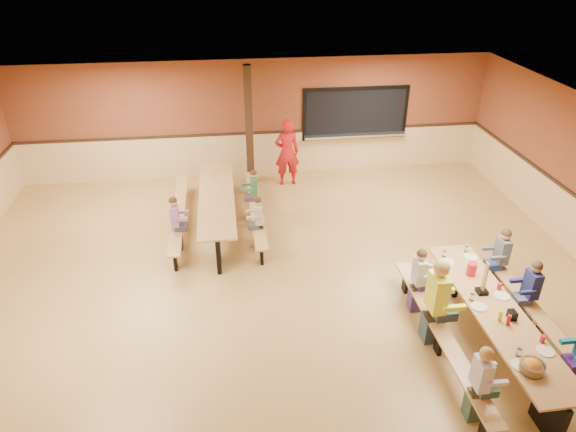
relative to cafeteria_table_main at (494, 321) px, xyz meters
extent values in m
plane|color=#A37A3D|center=(-3.07, 2.08, -0.53)|extent=(12.00, 12.00, 0.00)
cube|color=brown|center=(-3.07, 7.08, 0.97)|extent=(12.00, 0.04, 3.00)
cube|color=white|center=(-3.07, 2.08, 2.47)|extent=(12.00, 10.00, 0.04)
cube|color=black|center=(-0.47, 7.05, 1.02)|extent=(2.60, 0.06, 1.20)
cube|color=silver|center=(-0.47, 6.96, 0.45)|extent=(2.70, 0.28, 0.06)
cube|color=black|center=(-3.27, 6.48, 0.97)|extent=(0.18, 0.18, 3.00)
cube|color=#AE7E45|center=(0.00, 0.00, 0.19)|extent=(0.75, 3.60, 0.04)
cube|color=black|center=(0.00, -1.55, -0.18)|extent=(0.08, 0.60, 0.70)
cube|color=black|center=(0.00, 1.55, -0.18)|extent=(0.08, 0.60, 0.70)
cube|color=#AE7E45|center=(-0.82, 0.00, -0.09)|extent=(0.26, 3.60, 0.04)
cube|color=black|center=(-0.82, 0.00, -0.32)|extent=(0.06, 0.18, 0.41)
cube|color=#AE7E45|center=(0.83, 0.00, -0.09)|extent=(0.26, 3.60, 0.04)
cube|color=black|center=(0.83, 0.00, -0.32)|extent=(0.06, 0.18, 0.41)
cube|color=#AE7E45|center=(-4.13, 4.33, 0.19)|extent=(0.75, 3.60, 0.04)
cube|color=black|center=(-4.13, 2.78, -0.18)|extent=(0.08, 0.60, 0.70)
cube|color=black|center=(-4.13, 5.88, -0.18)|extent=(0.08, 0.60, 0.70)
cube|color=#AE7E45|center=(-4.96, 4.33, -0.09)|extent=(0.26, 3.60, 0.04)
cube|color=black|center=(-4.96, 4.33, -0.32)|extent=(0.06, 0.18, 0.41)
cube|color=#AE7E45|center=(-3.31, 4.33, -0.09)|extent=(0.26, 3.60, 0.04)
cube|color=black|center=(-3.31, 4.33, -0.32)|extent=(0.06, 0.18, 0.41)
imported|color=red|center=(-2.36, 6.30, 0.33)|extent=(0.65, 0.45, 1.71)
cylinder|color=red|center=(0.00, 0.91, 0.32)|extent=(0.16, 0.16, 0.22)
cube|color=black|center=(0.12, -0.20, 0.28)|extent=(0.10, 0.14, 0.13)
cylinder|color=yellow|center=(-0.08, -0.22, 0.30)|extent=(0.06, 0.06, 0.17)
cylinder|color=#B2140F|center=(0.00, -0.33, 0.30)|extent=(0.06, 0.06, 0.17)
cube|color=black|center=(-0.04, 0.42, 0.24)|extent=(0.16, 0.16, 0.06)
cube|color=#AE7E45|center=(-0.04, 0.42, 0.52)|extent=(0.02, 0.09, 0.50)
camera|label=1|loc=(-3.86, -5.55, 5.16)|focal=32.00mm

